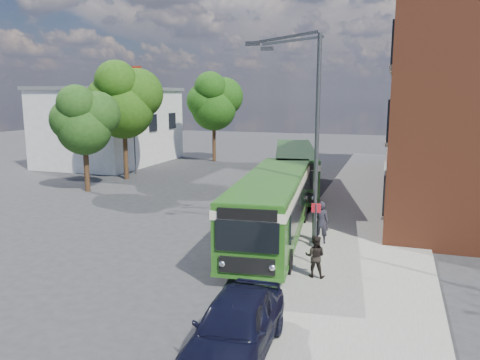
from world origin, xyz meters
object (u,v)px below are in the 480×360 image
(bus_front, at_px, (273,201))
(parked_car, at_px, (235,326))
(bus_rear, at_px, (295,165))
(street_lamp, at_px, (308,138))

(bus_front, height_order, parked_car, bus_front)
(bus_front, xyz_separation_m, bus_rear, (-1.32, 11.13, 0.00))
(bus_rear, bearing_deg, bus_front, -83.24)
(bus_front, bearing_deg, bus_rear, 96.76)
(street_lamp, height_order, bus_rear, street_lamp)
(bus_front, bearing_deg, street_lamp, -19.44)
(street_lamp, relative_size, parked_car, 1.97)
(bus_front, bearing_deg, parked_car, -80.76)
(street_lamp, bearing_deg, bus_rear, 104.17)
(bus_rear, bearing_deg, parked_car, -82.07)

